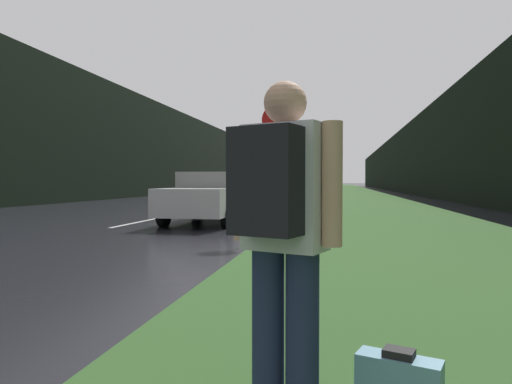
{
  "coord_description": "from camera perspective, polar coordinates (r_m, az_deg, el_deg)",
  "views": [
    {
      "loc": [
        5.88,
        0.71,
        1.22
      ],
      "look_at": [
        3.25,
        14.99,
        0.87
      ],
      "focal_mm": 32.0,
      "sensor_mm": 36.0,
      "label": 1
    }
  ],
  "objects": [
    {
      "name": "car_passing_far",
      "position": [
        34.69,
        4.22,
        0.58
      ],
      "size": [
        1.87,
        4.3,
        1.44
      ],
      "rotation": [
        0.0,
        0.0,
        3.14
      ],
      "color": "maroon",
      "rests_on": "ground_plane"
    },
    {
      "name": "car_passing_near",
      "position": [
        13.49,
        -5.69,
        -0.6
      ],
      "size": [
        1.93,
        4.67,
        1.48
      ],
      "rotation": [
        0.0,
        0.0,
        3.14
      ],
      "color": "#BCBCBC",
      "rests_on": "ground_plane"
    },
    {
      "name": "grass_verge",
      "position": [
        39.33,
        12.44,
        -0.43
      ],
      "size": [
        6.0,
        240.0,
        0.02
      ],
      "primitive_type": "cube",
      "color": "#2D5123",
      "rests_on": "ground_plane"
    },
    {
      "name": "lane_stripe_d",
      "position": [
        20.34,
        -6.4,
        -2.07
      ],
      "size": [
        0.12,
        3.0,
        0.01
      ],
      "primitive_type": "cube",
      "color": "silver",
      "rests_on": "ground_plane"
    },
    {
      "name": "stop_sign",
      "position": [
        9.59,
        2.63,
        4.3
      ],
      "size": [
        0.65,
        0.07,
        2.82
      ],
      "color": "slate",
      "rests_on": "ground_plane"
    },
    {
      "name": "treeline_near_side",
      "position": [
        49.88,
        18.97,
        3.78
      ],
      "size": [
        2.0,
        140.0,
        6.78
      ],
      "primitive_type": "cube",
      "color": "black",
      "rests_on": "ground_plane"
    },
    {
      "name": "hitchhiker_with_backpack",
      "position": [
        2.27,
        3.22,
        -4.49
      ],
      "size": [
        0.57,
        0.5,
        1.72
      ],
      "rotation": [
        0.0,
        0.0,
        -0.34
      ],
      "color": "#1E2847",
      "rests_on": "ground_plane"
    },
    {
      "name": "treeline_far_side",
      "position": [
        51.93,
        -7.73,
        4.38
      ],
      "size": [
        2.0,
        140.0,
        7.93
      ],
      "primitive_type": "cube",
      "color": "black",
      "rests_on": "ground_plane"
    },
    {
      "name": "lane_stripe_c",
      "position": [
        13.81,
        -14.85,
        -3.73
      ],
      "size": [
        0.12,
        3.0,
        0.01
      ],
      "primitive_type": "cube",
      "color": "silver",
      "rests_on": "ground_plane"
    },
    {
      "name": "delivery_truck",
      "position": [
        94.25,
        5.54,
        1.74
      ],
      "size": [
        2.49,
        8.48,
        3.51
      ],
      "color": "#6E684F",
      "rests_on": "ground_plane"
    }
  ]
}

